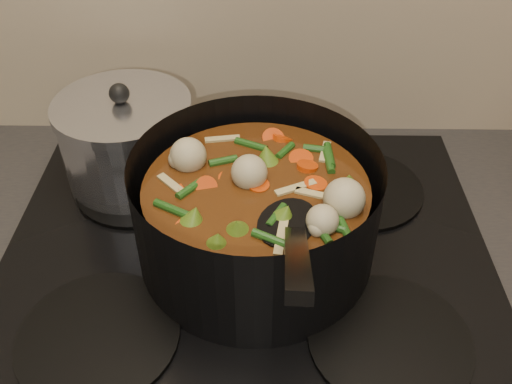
{
  "coord_description": "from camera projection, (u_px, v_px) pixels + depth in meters",
  "views": [
    {
      "loc": [
        0.02,
        1.42,
        1.46
      ],
      "look_at": [
        0.01,
        1.93,
        1.03
      ],
      "focal_mm": 40.0,
      "sensor_mm": 36.0,
      "label": 1
    }
  ],
  "objects": [
    {
      "name": "stockpot",
      "position": [
        256.0,
        214.0,
        0.68
      ],
      "size": [
        0.35,
        0.43,
        0.21
      ],
      "rotation": [
        0.0,
        0.0,
        -0.24
      ],
      "color": "black",
      "rests_on": "stovetop"
    },
    {
      "name": "stovetop",
      "position": [
        247.0,
        258.0,
        0.73
      ],
      "size": [
        0.62,
        0.54,
        0.03
      ],
      "color": "black",
      "rests_on": "counter"
    },
    {
      "name": "saucepan",
      "position": [
        128.0,
        141.0,
        0.81
      ],
      "size": [
        0.19,
        0.19,
        0.16
      ],
      "rotation": [
        0.0,
        0.0,
        -0.39
      ],
      "color": "silver",
      "rests_on": "stovetop"
    }
  ]
}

